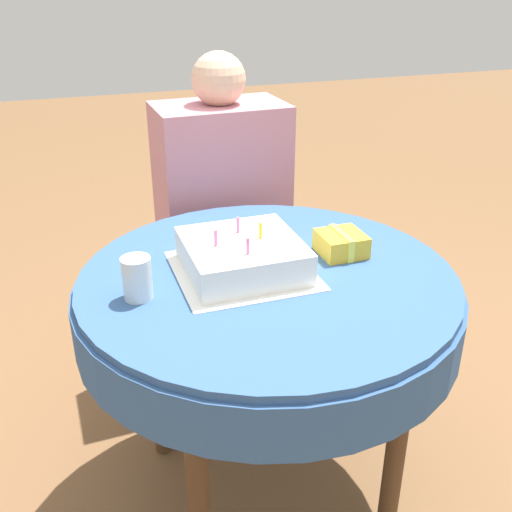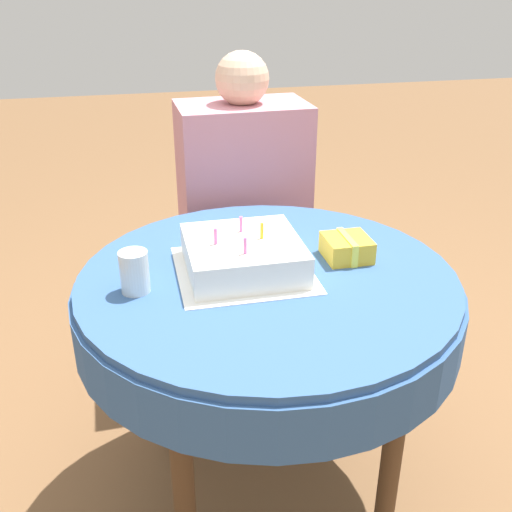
{
  "view_description": "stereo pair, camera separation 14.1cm",
  "coord_description": "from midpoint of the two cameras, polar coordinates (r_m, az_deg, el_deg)",
  "views": [
    {
      "loc": [
        -0.44,
        -1.18,
        1.37
      ],
      "look_at": [
        -0.03,
        0.01,
        0.75
      ],
      "focal_mm": 42.0,
      "sensor_mm": 36.0,
      "label": 1
    },
    {
      "loc": [
        -0.3,
        -1.22,
        1.37
      ],
      "look_at": [
        -0.03,
        0.01,
        0.75
      ],
      "focal_mm": 42.0,
      "sensor_mm": 36.0,
      "label": 2
    }
  ],
  "objects": [
    {
      "name": "dining_table",
      "position": [
        1.47,
        -1.66,
        -4.82
      ],
      "size": [
        0.92,
        0.92,
        0.7
      ],
      "color": "#335689",
      "rests_on": "ground_plane"
    },
    {
      "name": "drinking_glass",
      "position": [
        1.34,
        -14.24,
        -2.13
      ],
      "size": [
        0.07,
        0.07,
        0.1
      ],
      "color": "silver",
      "rests_on": "dining_table"
    },
    {
      "name": "ground_plane",
      "position": [
        1.86,
        -1.4,
        -21.24
      ],
      "size": [
        12.0,
        12.0,
        0.0
      ],
      "primitive_type": "plane",
      "color": "brown"
    },
    {
      "name": "gift_box",
      "position": [
        1.52,
        5.5,
        1.13
      ],
      "size": [
        0.11,
        0.12,
        0.06
      ],
      "color": "gold",
      "rests_on": "dining_table"
    },
    {
      "name": "napkin",
      "position": [
        1.44,
        -4.08,
        -1.43
      ],
      "size": [
        0.32,
        0.32,
        0.0
      ],
      "color": "white",
      "rests_on": "dining_table"
    },
    {
      "name": "chair",
      "position": [
        2.18,
        -5.57,
        1.9
      ],
      "size": [
        0.38,
        0.38,
        0.91
      ],
      "rotation": [
        0.0,
        0.0,
        0.03
      ],
      "color": "#A37A4C",
      "rests_on": "ground_plane"
    },
    {
      "name": "birthday_cake",
      "position": [
        1.42,
        -4.13,
        -0.02
      ],
      "size": [
        0.27,
        0.27,
        0.12
      ],
      "color": "white",
      "rests_on": "dining_table"
    },
    {
      "name": "person",
      "position": [
        2.02,
        -5.14,
        5.98
      ],
      "size": [
        0.43,
        0.36,
        1.13
      ],
      "rotation": [
        0.0,
        0.0,
        0.03
      ],
      "color": "#DBB293",
      "rests_on": "ground_plane"
    }
  ]
}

